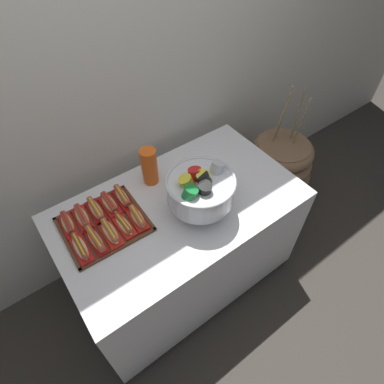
% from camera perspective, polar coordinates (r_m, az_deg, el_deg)
% --- Properties ---
extents(ground_plane, '(10.00, 10.00, 0.00)m').
position_cam_1_polar(ground_plane, '(2.36, -1.73, -13.98)').
color(ground_plane, '#38332D').
extents(back_wall, '(6.00, 0.10, 2.60)m').
position_cam_1_polar(back_wall, '(1.75, -13.39, 20.32)').
color(back_wall, silver).
rests_on(back_wall, ground_plane).
extents(buffet_table, '(1.32, 0.77, 0.76)m').
position_cam_1_polar(buffet_table, '(2.01, -1.99, -8.70)').
color(buffet_table, silver).
rests_on(buffet_table, ground_plane).
extents(floor_vase, '(0.52, 0.52, 1.06)m').
position_cam_1_polar(floor_vase, '(2.59, 14.56, 2.73)').
color(floor_vase, brown).
rests_on(floor_vase, ground_plane).
extents(serving_tray, '(0.41, 0.37, 0.01)m').
position_cam_1_polar(serving_tray, '(1.69, -15.25, -5.57)').
color(serving_tray, '#56331E').
rests_on(serving_tray, buffet_table).
extents(hot_dog_0, '(0.07, 0.18, 0.06)m').
position_cam_1_polar(hot_dog_0, '(1.61, -19.08, -9.27)').
color(hot_dog_0, red).
rests_on(hot_dog_0, serving_tray).
extents(hot_dog_1, '(0.06, 0.18, 0.06)m').
position_cam_1_polar(hot_dog_1, '(1.61, -16.66, -8.07)').
color(hot_dog_1, '#B21414').
rests_on(hot_dog_1, serving_tray).
extents(hot_dog_2, '(0.07, 0.18, 0.06)m').
position_cam_1_polar(hot_dog_2, '(1.62, -14.27, -6.90)').
color(hot_dog_2, red).
rests_on(hot_dog_2, serving_tray).
extents(hot_dog_3, '(0.06, 0.16, 0.06)m').
position_cam_1_polar(hot_dog_3, '(1.63, -11.90, -5.77)').
color(hot_dog_3, red).
rests_on(hot_dog_3, serving_tray).
extents(hot_dog_4, '(0.07, 0.16, 0.07)m').
position_cam_1_polar(hot_dog_4, '(1.64, -9.61, -4.50)').
color(hot_dog_4, red).
rests_on(hot_dog_4, serving_tray).
extents(hot_dog_5, '(0.07, 0.16, 0.06)m').
position_cam_1_polar(hot_dog_5, '(1.71, -21.08, -5.31)').
color(hot_dog_5, red).
rests_on(hot_dog_5, serving_tray).
extents(hot_dog_6, '(0.08, 0.18, 0.06)m').
position_cam_1_polar(hot_dog_6, '(1.72, -18.81, -4.22)').
color(hot_dog_6, red).
rests_on(hot_dog_6, serving_tray).
extents(hot_dog_7, '(0.07, 0.18, 0.06)m').
position_cam_1_polar(hot_dog_7, '(1.72, -16.58, -3.09)').
color(hot_dog_7, '#B21414').
rests_on(hot_dog_7, serving_tray).
extents(hot_dog_8, '(0.07, 0.16, 0.06)m').
position_cam_1_polar(hot_dog_8, '(1.73, -14.36, -2.02)').
color(hot_dog_8, red).
rests_on(hot_dog_8, serving_tray).
extents(hot_dog_9, '(0.07, 0.17, 0.06)m').
position_cam_1_polar(hot_dog_9, '(1.74, -12.17, -0.91)').
color(hot_dog_9, '#B21414').
rests_on(hot_dog_9, serving_tray).
extents(punch_bowl, '(0.34, 0.34, 0.27)m').
position_cam_1_polar(punch_bowl, '(1.58, 1.48, 0.53)').
color(punch_bowl, silver).
rests_on(punch_bowl, buffet_table).
extents(cup_stack, '(0.09, 0.09, 0.22)m').
position_cam_1_polar(cup_stack, '(1.77, -7.53, 4.51)').
color(cup_stack, '#EA5B19').
rests_on(cup_stack, buffet_table).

